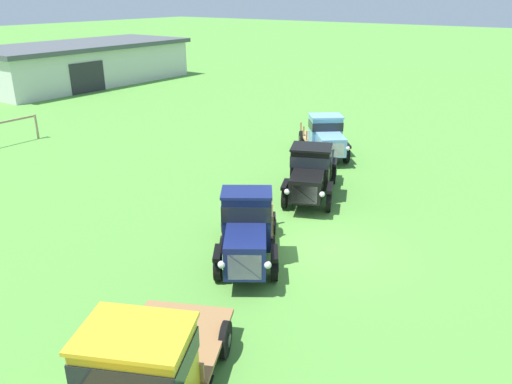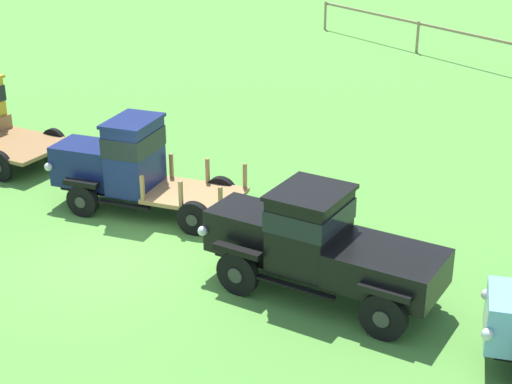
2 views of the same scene
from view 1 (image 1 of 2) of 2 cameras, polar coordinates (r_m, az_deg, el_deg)
ground_plane at (r=16.11m, az=7.88°, el=-6.49°), size 240.00×240.00×0.00m
farm_shed at (r=48.24m, az=-19.01°, el=13.76°), size 18.63×8.55×3.50m
vintage_truck_second_in_line at (r=14.57m, az=-1.08°, el=-4.48°), size 4.72×3.90×2.29m
vintage_truck_midrow_center at (r=19.72m, az=6.31°, el=2.51°), size 4.95×3.32×2.14m
vintage_truck_far_side at (r=24.65m, az=7.99°, el=6.31°), size 4.51×4.14×2.08m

